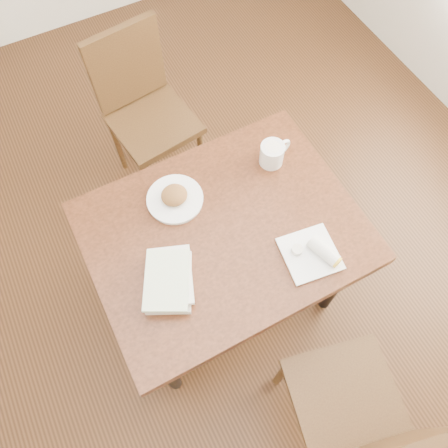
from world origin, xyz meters
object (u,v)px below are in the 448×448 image
plate_scone (175,198)px  book_stack (169,280)px  chair_near (359,419)px  table (224,239)px  plate_burrito (314,253)px  chair_far (143,104)px  coffee_mug (273,153)px

plate_scone → book_stack: 0.36m
chair_near → plate_scone: bearing=102.8°
table → plate_scone: 0.27m
plate_burrito → book_stack: (-0.55, 0.16, 0.01)m
plate_scone → book_stack: bearing=-118.1°
plate_scone → table: bearing=-61.3°
table → plate_burrito: (0.26, -0.26, 0.11)m
table → chair_far: chair_far is taller
chair_far → coffee_mug: bearing=-66.3°
coffee_mug → plate_burrito: (-0.09, -0.47, -0.03)m
plate_burrito → book_stack: bearing=163.7°
chair_far → plate_scone: size_ratio=4.01×
chair_near → chair_far: (-0.11, 1.81, 0.00)m
table → book_stack: 0.33m
coffee_mug → book_stack: size_ratio=0.52×
book_stack → table: bearing=19.8°
table → coffee_mug: 0.42m
chair_far → plate_scone: bearing=-100.0°
chair_near → plate_scone: chair_near is taller
chair_near → book_stack: 0.89m
table → book_stack: bearing=-160.2°
chair_far → coffee_mug: 0.86m
chair_near → chair_far: 1.81m
plate_scone → plate_burrito: 0.61m
chair_far → plate_burrito: 1.27m
table → book_stack: size_ratio=3.67×
chair_far → book_stack: (-0.30, -1.06, 0.23)m
chair_far → plate_burrito: chair_far is taller
plate_scone → coffee_mug: 0.46m
plate_scone → plate_burrito: plate_scone is taller
table → book_stack: (-0.29, -0.10, 0.12)m
coffee_mug → chair_near: bearing=-101.8°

